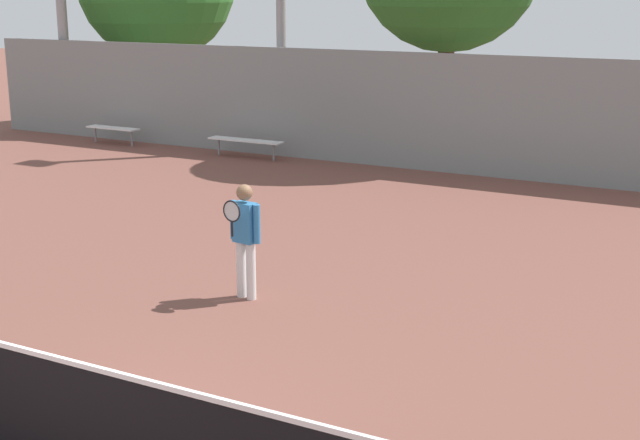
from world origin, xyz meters
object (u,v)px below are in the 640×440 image
(tennis_player, at_px, (245,234))
(bench_courtside_near, at_px, (113,129))
(tennis_net, at_px, (67,411))
(bench_courtside_far, at_px, (246,141))

(tennis_player, xyz_separation_m, bench_courtside_near, (-10.76, 9.41, -0.51))
(tennis_net, bearing_deg, bench_courtside_far, 117.28)
(tennis_net, xyz_separation_m, tennis_player, (-1.12, 4.73, 0.41))
(tennis_player, relative_size, bench_courtside_near, 0.99)
(bench_courtside_far, bearing_deg, tennis_player, -56.74)
(tennis_net, relative_size, bench_courtside_near, 7.04)
(tennis_player, bearing_deg, bench_courtside_near, 146.00)
(bench_courtside_near, relative_size, bench_courtside_far, 0.78)
(tennis_net, xyz_separation_m, bench_courtside_near, (-11.89, 14.14, -0.10))
(tennis_net, distance_m, tennis_player, 4.88)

